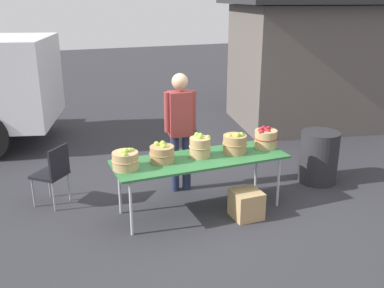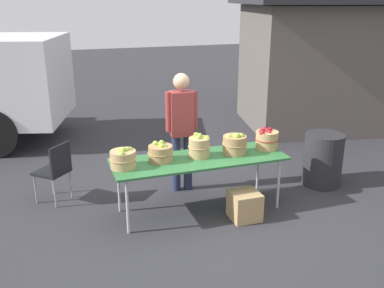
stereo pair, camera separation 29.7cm
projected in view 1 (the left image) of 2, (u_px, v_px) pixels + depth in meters
name	position (u px, v px, depth m)	size (l,w,h in m)	color
ground_plane	(200.00, 209.00, 5.90)	(40.00, 40.00, 0.00)	#2D2D33
market_table	(201.00, 161.00, 5.67)	(2.30, 0.76, 0.75)	#2D6B38
apple_basket_green_0	(126.00, 160.00, 5.27)	(0.34, 0.34, 0.27)	tan
apple_basket_green_1	(162.00, 153.00, 5.51)	(0.33, 0.33, 0.27)	#A87F51
apple_basket_green_2	(200.00, 146.00, 5.67)	(0.29, 0.29, 0.32)	tan
apple_basket_green_3	(235.00, 143.00, 5.81)	(0.34, 0.34, 0.30)	#A87F51
apple_basket_red_0	(266.00, 138.00, 6.02)	(0.33, 0.33, 0.31)	tan
vendor_adult	(180.00, 124.00, 6.18)	(0.46, 0.27, 1.76)	#262D4C
food_kiosk	(308.00, 62.00, 9.55)	(4.00, 3.54, 2.74)	#59514C
folding_chair	(53.00, 171.00, 5.88)	(0.57, 0.57, 0.86)	black
trash_barrel	(319.00, 157.00, 6.69)	(0.58, 0.58, 0.81)	#262628
produce_crate	(246.00, 204.00, 5.65)	(0.37, 0.37, 0.37)	tan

